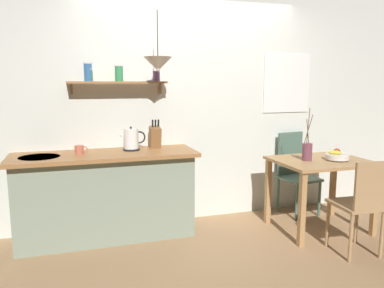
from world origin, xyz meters
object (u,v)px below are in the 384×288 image
at_px(twig_vase, 307,151).
at_px(pendant_lamp, 158,64).
at_px(dining_chair_far, 295,170).
at_px(electric_kettle, 131,140).
at_px(dining_chair_near, 361,202).
at_px(coffee_mug_by_sink, 79,150).
at_px(dining_table, 320,171).
at_px(knife_block, 155,137).
at_px(fruit_bowl, 337,156).

height_order(twig_vase, pendant_lamp, pendant_lamp).
bearing_deg(dining_chair_far, electric_kettle, -178.61).
distance_m(dining_chair_near, coffee_mug_by_sink, 2.71).
relative_size(dining_chair_far, pendant_lamp, 1.71).
bearing_deg(dining_table, twig_vase, 174.57).
relative_size(dining_table, dining_chair_near, 1.07).
xyz_separation_m(dining_chair_far, twig_vase, (-0.22, -0.56, 0.34)).
xyz_separation_m(dining_chair_near, knife_block, (-1.64, 1.26, 0.50)).
bearing_deg(electric_kettle, dining_chair_far, 1.39).
bearing_deg(dining_chair_far, fruit_bowl, -82.02).
bearing_deg(dining_chair_far, coffee_mug_by_sink, -177.66).
bearing_deg(coffee_mug_by_sink, pendant_lamp, -9.55).
height_order(dining_table, electric_kettle, electric_kettle).
relative_size(fruit_bowl, twig_vase, 0.44).
relative_size(electric_kettle, knife_block, 0.85).
bearing_deg(knife_block, dining_table, -19.42).
bearing_deg(pendant_lamp, electric_kettle, 143.59).
bearing_deg(dining_chair_far, dining_chair_near, -94.37).
height_order(electric_kettle, knife_block, knife_block).
bearing_deg(knife_block, coffee_mug_by_sink, -171.29).
bearing_deg(dining_table, electric_kettle, 164.83).
bearing_deg(electric_kettle, pendant_lamp, -36.41).
xyz_separation_m(dining_table, twig_vase, (-0.17, 0.02, 0.22)).
distance_m(dining_chair_near, electric_kettle, 2.30).
xyz_separation_m(dining_chair_far, knife_block, (-1.74, 0.02, 0.48)).
bearing_deg(pendant_lamp, fruit_bowl, -12.56).
height_order(dining_chair_far, knife_block, knife_block).
relative_size(twig_vase, coffee_mug_by_sink, 4.46).
relative_size(twig_vase, pendant_lamp, 0.97).
distance_m(dining_table, electric_kettle, 2.04).
bearing_deg(twig_vase, dining_table, -5.43).
distance_m(dining_chair_far, pendant_lamp, 2.15).
xyz_separation_m(coffee_mug_by_sink, pendant_lamp, (0.77, -0.13, 0.84)).
bearing_deg(electric_kettle, dining_table, -15.17).
height_order(dining_table, dining_chair_near, dining_chair_near).
distance_m(knife_block, pendant_lamp, 0.80).
bearing_deg(coffee_mug_by_sink, electric_kettle, 5.97).
bearing_deg(fruit_bowl, twig_vase, 165.12).
distance_m(dining_table, coffee_mug_by_sink, 2.53).
xyz_separation_m(dining_table, dining_chair_far, (0.06, 0.58, -0.12)).
xyz_separation_m(twig_vase, electric_kettle, (-1.77, 0.51, 0.13)).
relative_size(dining_chair_far, coffee_mug_by_sink, 7.88).
bearing_deg(pendant_lamp, knife_block, 87.17).
bearing_deg(fruit_bowl, dining_chair_near, -107.13).
distance_m(dining_chair_near, dining_chair_far, 1.25).
relative_size(dining_table, dining_chair_far, 0.99).
height_order(dining_table, twig_vase, twig_vase).
xyz_separation_m(dining_chair_near, coffee_mug_by_sink, (-2.43, 1.14, 0.42)).
height_order(dining_chair_far, twig_vase, twig_vase).
height_order(dining_chair_far, pendant_lamp, pendant_lamp).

